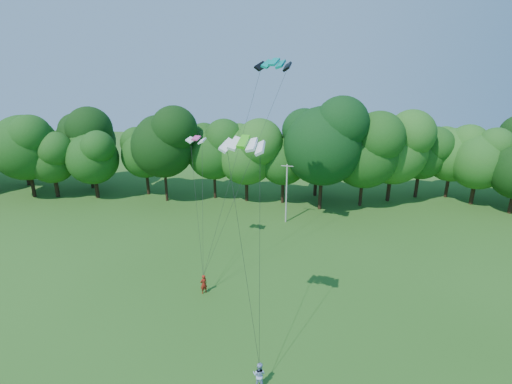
{
  "coord_description": "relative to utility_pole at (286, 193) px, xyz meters",
  "views": [
    {
      "loc": [
        3.98,
        -16.35,
        19.53
      ],
      "look_at": [
        1.28,
        13.0,
        8.99
      ],
      "focal_mm": 28.0,
      "sensor_mm": 36.0,
      "label": 1
    }
  ],
  "objects": [
    {
      "name": "tree_back_east",
      "position": [
        24.63,
        8.22,
        3.53
      ],
      "size": [
        7.98,
        7.98,
        11.6
      ],
      "color": "#322314",
      "rests_on": "ground"
    },
    {
      "name": "kite_flyer_right",
      "position": [
        -1.08,
        -25.03,
        -2.85
      ],
      "size": [
        0.97,
        0.84,
        1.71
      ],
      "primitive_type": "imported",
      "rotation": [
        0.0,
        0.0,
        2.88
      ],
      "color": "#ACBEEF",
      "rests_on": "ground"
    },
    {
      "name": "tree_back_center",
      "position": [
        4.3,
        4.58,
        6.04
      ],
      "size": [
        10.73,
        10.73,
        15.61
      ],
      "color": "black",
      "rests_on": "ground"
    },
    {
      "name": "tree_back_west",
      "position": [
        -32.16,
        5.85,
        2.67
      ],
      "size": [
        7.03,
        7.03,
        10.22
      ],
      "color": "black",
      "rests_on": "ground"
    },
    {
      "name": "kite_green",
      "position": [
        -2.33,
        -21.67,
        10.83
      ],
      "size": [
        2.75,
        1.67,
        0.61
      ],
      "rotation": [
        0.0,
        0.0,
        -0.23
      ],
      "color": "#40C61D",
      "rests_on": "ground"
    },
    {
      "name": "utility_pole",
      "position": [
        0.0,
        0.0,
        0.0
      ],
      "size": [
        1.42,
        0.33,
        7.16
      ],
      "rotation": [
        0.0,
        0.0,
        -0.17
      ],
      "color": "#ACAAA3",
      "rests_on": "ground"
    },
    {
      "name": "kite_teal",
      "position": [
        -1.29,
        -7.75,
        14.81
      ],
      "size": [
        3.37,
        2.32,
        0.68
      ],
      "rotation": [
        0.0,
        0.0,
        -0.34
      ],
      "color": "#049186",
      "rests_on": "ground"
    },
    {
      "name": "kite_pink",
      "position": [
        -8.21,
        -9.05,
        8.25
      ],
      "size": [
        1.93,
        1.27,
        0.32
      ],
      "rotation": [
        0.0,
        0.0,
        -0.25
      ],
      "color": "#F7449D",
      "rests_on": "ground"
    },
    {
      "name": "kite_flyer_left",
      "position": [
        -6.6,
        -15.55,
        -2.84
      ],
      "size": [
        0.75,
        0.73,
        1.73
      ],
      "primitive_type": "imported",
      "rotation": [
        0.0,
        0.0,
        3.86
      ],
      "color": "maroon",
      "rests_on": "ground"
    }
  ]
}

